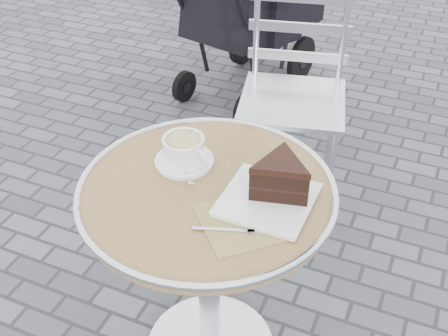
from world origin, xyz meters
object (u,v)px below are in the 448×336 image
at_px(cappuccino_set, 184,152).
at_px(baby_stroller, 252,12).
at_px(cafe_table, 208,232).
at_px(cake_plate_set, 277,183).
at_px(bistro_chair, 296,69).

distance_m(cappuccino_set, baby_stroller, 1.84).
height_order(cafe_table, cake_plate_set, cake_plate_set).
xyz_separation_m(cafe_table, cake_plate_set, (0.19, 0.03, 0.22)).
bearing_deg(cake_plate_set, bistro_chair, 104.77).
height_order(cafe_table, bistro_chair, bistro_chair).
bearing_deg(bistro_chair, cafe_table, -100.14).
distance_m(cappuccino_set, bistro_chair, 0.96).
bearing_deg(baby_stroller, cappuccino_set, -62.78).
bearing_deg(cake_plate_set, baby_stroller, 113.55).
distance_m(cafe_table, baby_stroller, 1.93).
xyz_separation_m(bistro_chair, baby_stroller, (-0.51, 0.81, -0.12)).
height_order(cafe_table, baby_stroller, baby_stroller).
distance_m(cafe_table, cappuccino_set, 0.24).
bearing_deg(cafe_table, baby_stroller, 107.24).
relative_size(cappuccino_set, baby_stroller, 0.17).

